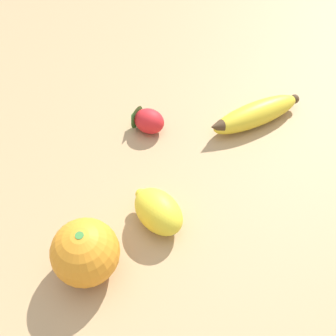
# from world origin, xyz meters

# --- Properties ---
(ground_plane) EXTENTS (3.00, 3.00, 0.00)m
(ground_plane) POSITION_xyz_m (0.00, 0.00, 0.00)
(ground_plane) COLOR tan
(banana) EXTENTS (0.14, 0.16, 0.04)m
(banana) POSITION_xyz_m (0.16, -0.17, 0.02)
(banana) COLOR yellow
(banana) RESTS_ON ground_plane
(orange) EXTENTS (0.09, 0.09, 0.09)m
(orange) POSITION_xyz_m (-0.15, 0.02, 0.04)
(orange) COLOR orange
(orange) RESTS_ON ground_plane
(strawberry) EXTENTS (0.05, 0.07, 0.04)m
(strawberry) POSITION_xyz_m (0.11, 0.01, 0.02)
(strawberry) COLOR red
(strawberry) RESTS_ON ground_plane
(lemon) EXTENTS (0.09, 0.10, 0.06)m
(lemon) POSITION_xyz_m (-0.06, -0.06, 0.03)
(lemon) COLOR yellow
(lemon) RESTS_ON ground_plane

